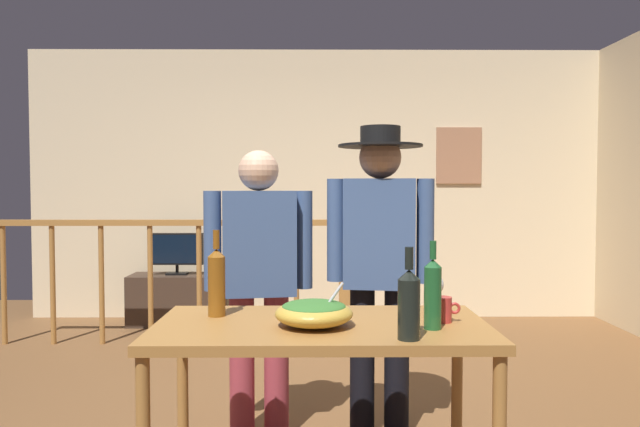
{
  "coord_description": "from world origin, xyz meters",
  "views": [
    {
      "loc": [
        -0.03,
        -3.32,
        1.31
      ],
      "look_at": [
        -0.0,
        -0.56,
        1.2
      ],
      "focal_mm": 33.9,
      "sensor_mm": 36.0,
      "label": 1
    }
  ],
  "objects_px": {
    "serving_table": "(321,343)",
    "person_standing_left": "(259,272)",
    "flat_screen_tv": "(176,250)",
    "wine_glass": "(434,286)",
    "tv_console": "(177,299)",
    "mug_red": "(443,309)",
    "wine_bottle_green": "(433,293)",
    "wine_bottle_dark": "(409,302)",
    "person_standing_right": "(380,254)",
    "stair_railing": "(226,266)",
    "framed_picture": "(459,156)",
    "wine_bottle_amber": "(217,281)",
    "salad_bowl": "(314,312)"
  },
  "relations": [
    {
      "from": "framed_picture",
      "to": "stair_railing",
      "type": "xyz_separation_m",
      "value": [
        -2.21,
        -1.03,
        -0.98
      ]
    },
    {
      "from": "tv_console",
      "to": "wine_glass",
      "type": "distance_m",
      "value": 3.78
    },
    {
      "from": "tv_console",
      "to": "person_standing_left",
      "type": "relative_size",
      "value": 0.6
    },
    {
      "from": "stair_railing",
      "to": "wine_bottle_dark",
      "type": "height_order",
      "value": "wine_bottle_dark"
    },
    {
      "from": "flat_screen_tv",
      "to": "person_standing_right",
      "type": "height_order",
      "value": "person_standing_right"
    },
    {
      "from": "serving_table",
      "to": "salad_bowl",
      "type": "distance_m",
      "value": 0.16
    },
    {
      "from": "wine_glass",
      "to": "wine_bottle_amber",
      "type": "bearing_deg",
      "value": -176.66
    },
    {
      "from": "stair_railing",
      "to": "tv_console",
      "type": "bearing_deg",
      "value": 127.83
    },
    {
      "from": "stair_railing",
      "to": "wine_bottle_amber",
      "type": "height_order",
      "value": "wine_bottle_amber"
    },
    {
      "from": "salad_bowl",
      "to": "person_standing_right",
      "type": "relative_size",
      "value": 0.19
    },
    {
      "from": "wine_glass",
      "to": "wine_bottle_green",
      "type": "xyz_separation_m",
      "value": [
        -0.06,
        -0.3,
        0.02
      ]
    },
    {
      "from": "serving_table",
      "to": "wine_bottle_dark",
      "type": "distance_m",
      "value": 0.46
    },
    {
      "from": "tv_console",
      "to": "salad_bowl",
      "type": "bearing_deg",
      "value": -69.13
    },
    {
      "from": "wine_bottle_dark",
      "to": "wine_bottle_green",
      "type": "distance_m",
      "value": 0.2
    },
    {
      "from": "wine_bottle_dark",
      "to": "wine_bottle_green",
      "type": "bearing_deg",
      "value": 54.01
    },
    {
      "from": "tv_console",
      "to": "salad_bowl",
      "type": "distance_m",
      "value": 3.77
    },
    {
      "from": "wine_bottle_amber",
      "to": "person_standing_left",
      "type": "bearing_deg",
      "value": 78.53
    },
    {
      "from": "salad_bowl",
      "to": "wine_bottle_green",
      "type": "relative_size",
      "value": 0.9
    },
    {
      "from": "person_standing_left",
      "to": "framed_picture",
      "type": "bearing_deg",
      "value": -129.1
    },
    {
      "from": "framed_picture",
      "to": "salad_bowl",
      "type": "relative_size",
      "value": 1.86
    },
    {
      "from": "wine_bottle_dark",
      "to": "person_standing_right",
      "type": "height_order",
      "value": "person_standing_right"
    },
    {
      "from": "wine_bottle_dark",
      "to": "flat_screen_tv",
      "type": "bearing_deg",
      "value": 114.48
    },
    {
      "from": "wine_bottle_green",
      "to": "mug_red",
      "type": "xyz_separation_m",
      "value": [
        0.07,
        0.12,
        -0.09
      ]
    },
    {
      "from": "wine_bottle_amber",
      "to": "stair_railing",
      "type": "bearing_deg",
      "value": 97.58
    },
    {
      "from": "stair_railing",
      "to": "person_standing_right",
      "type": "height_order",
      "value": "person_standing_right"
    },
    {
      "from": "stair_railing",
      "to": "wine_glass",
      "type": "bearing_deg",
      "value": -63.02
    },
    {
      "from": "mug_red",
      "to": "person_standing_right",
      "type": "bearing_deg",
      "value": 103.78
    },
    {
      "from": "stair_railing",
      "to": "wine_bottle_dark",
      "type": "distance_m",
      "value": 3.14
    },
    {
      "from": "wine_glass",
      "to": "wine_bottle_dark",
      "type": "height_order",
      "value": "wine_bottle_dark"
    },
    {
      "from": "stair_railing",
      "to": "serving_table",
      "type": "relative_size",
      "value": 2.23
    },
    {
      "from": "serving_table",
      "to": "wine_bottle_dark",
      "type": "bearing_deg",
      "value": -41.06
    },
    {
      "from": "flat_screen_tv",
      "to": "person_standing_right",
      "type": "bearing_deg",
      "value": -57.82
    },
    {
      "from": "flat_screen_tv",
      "to": "wine_glass",
      "type": "relative_size",
      "value": 3.06
    },
    {
      "from": "person_standing_left",
      "to": "wine_bottle_amber",
      "type": "bearing_deg",
      "value": 69.87
    },
    {
      "from": "wine_bottle_green",
      "to": "person_standing_right",
      "type": "height_order",
      "value": "person_standing_right"
    },
    {
      "from": "stair_railing",
      "to": "person_standing_left",
      "type": "distance_m",
      "value": 2.0
    },
    {
      "from": "person_standing_left",
      "to": "stair_railing",
      "type": "bearing_deg",
      "value": -85.3
    },
    {
      "from": "tv_console",
      "to": "person_standing_right",
      "type": "distance_m",
      "value": 3.24
    },
    {
      "from": "tv_console",
      "to": "mug_red",
      "type": "xyz_separation_m",
      "value": [
        1.85,
        -3.41,
        0.59
      ]
    },
    {
      "from": "framed_picture",
      "to": "wine_bottle_green",
      "type": "relative_size",
      "value": 1.67
    },
    {
      "from": "serving_table",
      "to": "person_standing_left",
      "type": "distance_m",
      "value": 0.82
    },
    {
      "from": "wine_bottle_dark",
      "to": "person_standing_right",
      "type": "bearing_deg",
      "value": 89.72
    },
    {
      "from": "tv_console",
      "to": "salad_bowl",
      "type": "relative_size",
      "value": 2.95
    },
    {
      "from": "wine_glass",
      "to": "mug_red",
      "type": "xyz_separation_m",
      "value": [
        0.0,
        -0.18,
        -0.07
      ]
    },
    {
      "from": "framed_picture",
      "to": "stair_railing",
      "type": "relative_size",
      "value": 0.19
    },
    {
      "from": "flat_screen_tv",
      "to": "salad_bowl",
      "type": "xyz_separation_m",
      "value": [
        1.33,
        -3.45,
        0.11
      ]
    },
    {
      "from": "wine_glass",
      "to": "person_standing_left",
      "type": "relative_size",
      "value": 0.11
    },
    {
      "from": "person_standing_left",
      "to": "mug_red",
      "type": "bearing_deg",
      "value": 129.43
    },
    {
      "from": "wine_bottle_green",
      "to": "wine_bottle_amber",
      "type": "bearing_deg",
      "value": 164.39
    },
    {
      "from": "wine_glass",
      "to": "wine_bottle_green",
      "type": "bearing_deg",
      "value": -102.14
    }
  ]
}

